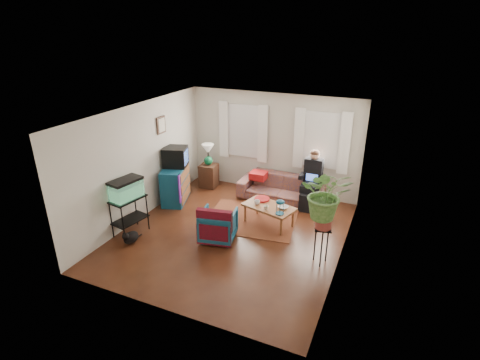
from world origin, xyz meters
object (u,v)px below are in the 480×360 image
at_px(dresser, 175,184).
at_px(aquarium_stand, 130,216).
at_px(sofa, 281,184).
at_px(side_table, 209,176).
at_px(coffee_table, 269,215).
at_px(armchair, 218,224).
at_px(plant_stand, 321,245).

bearing_deg(dresser, aquarium_stand, -108.48).
height_order(dresser, aquarium_stand, dresser).
distance_m(sofa, dresser, 2.65).
height_order(side_table, coffee_table, side_table).
bearing_deg(aquarium_stand, armchair, 27.41).
relative_size(dresser, coffee_table, 0.90).
relative_size(sofa, armchair, 3.00).
distance_m(aquarium_stand, armchair, 1.89).
xyz_separation_m(side_table, dresser, (-0.34, -1.13, 0.13)).
relative_size(aquarium_stand, armchair, 1.16).
bearing_deg(coffee_table, plant_stand, -19.71).
bearing_deg(armchair, aquarium_stand, 5.66).
bearing_deg(sofa, armchair, -104.16).
xyz_separation_m(dresser, coffee_table, (2.55, -0.21, -0.22)).
height_order(armchair, plant_stand, plant_stand).
bearing_deg(sofa, coffee_table, -83.32).
height_order(sofa, aquarium_stand, sofa).
xyz_separation_m(side_table, armchair, (1.46, -2.32, 0.04)).
bearing_deg(sofa, side_table, -179.58).
xyz_separation_m(sofa, armchair, (-0.59, -2.34, -0.06)).
height_order(coffee_table, plant_stand, plant_stand).
relative_size(aquarium_stand, plant_stand, 1.09).
relative_size(sofa, aquarium_stand, 2.58).
bearing_deg(aquarium_stand, sofa, 60.79).
height_order(sofa, plant_stand, sofa).
xyz_separation_m(side_table, plant_stand, (3.59, -2.31, 0.06)).
height_order(aquarium_stand, plant_stand, aquarium_stand).
relative_size(dresser, armchair, 1.41).
distance_m(side_table, coffee_table, 2.58).
relative_size(dresser, plant_stand, 1.33).
relative_size(sofa, side_table, 3.35).
xyz_separation_m(armchair, plant_stand, (2.12, 0.01, 0.02)).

